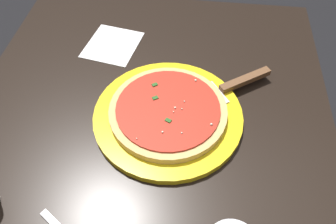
{
  "coord_description": "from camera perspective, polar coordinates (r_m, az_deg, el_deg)",
  "views": [
    {
      "loc": [
        0.4,
        0.1,
        1.29
      ],
      "look_at": [
        -0.03,
        0.04,
        0.75
      ],
      "focal_mm": 35.85,
      "sensor_mm": 36.0,
      "label": 1
    }
  ],
  "objects": [
    {
      "name": "restaurant_table",
      "position": [
        0.81,
        -3.43,
        -8.81
      ],
      "size": [
        0.97,
        0.79,
        0.73
      ],
      "color": "black",
      "rests_on": "ground_plane"
    },
    {
      "name": "serving_plate",
      "position": [
        0.7,
        0.0,
        -0.65
      ],
      "size": [
        0.31,
        0.31,
        0.01
      ],
      "primitive_type": "cylinder",
      "color": "yellow",
      "rests_on": "restaurant_table"
    },
    {
      "name": "pizza",
      "position": [
        0.69,
        0.0,
        0.24
      ],
      "size": [
        0.24,
        0.24,
        0.02
      ],
      "color": "#DBB26B",
      "rests_on": "serving_plate"
    },
    {
      "name": "pizza_server",
      "position": [
        0.76,
        10.52,
        4.28
      ],
      "size": [
        0.16,
        0.21,
        0.01
      ],
      "color": "silver",
      "rests_on": "serving_plate"
    },
    {
      "name": "napkin_folded_right",
      "position": [
        0.89,
        -9.41,
        11.22
      ],
      "size": [
        0.16,
        0.15,
        0.0
      ],
      "primitive_type": "cube",
      "rotation": [
        0.0,
        0.0,
        -0.18
      ],
      "color": "white",
      "rests_on": "restaurant_table"
    }
  ]
}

